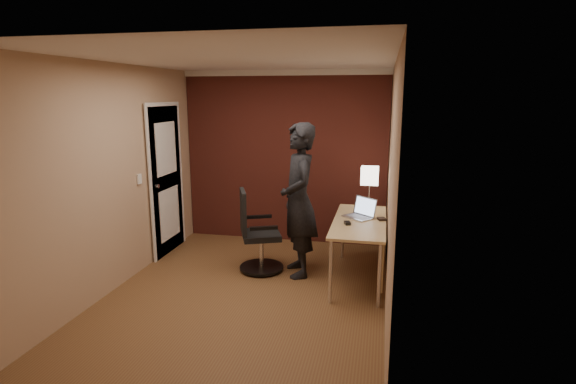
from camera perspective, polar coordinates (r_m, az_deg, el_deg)
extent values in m
plane|color=brown|center=(5.13, -5.24, -12.67)|extent=(4.00, 4.00, 0.00)
plane|color=white|center=(4.66, -5.86, 16.42)|extent=(4.00, 4.00, 0.00)
plane|color=tan|center=(6.65, -0.34, 4.42)|extent=(3.00, 0.00, 3.00)
plane|color=tan|center=(2.95, -17.32, -6.19)|extent=(3.00, 0.00, 3.00)
plane|color=tan|center=(5.38, -20.96, 1.74)|extent=(0.00, 4.00, 4.00)
plane|color=tan|center=(4.52, 12.90, 0.38)|extent=(0.00, 4.00, 4.00)
cube|color=maroon|center=(6.62, -0.40, 4.38)|extent=(2.98, 0.06, 2.50)
cube|color=silver|center=(6.55, -0.43, 14.91)|extent=(3.00, 0.08, 0.08)
cube|color=silver|center=(2.86, -18.52, 17.74)|extent=(3.00, 0.08, 0.08)
cube|color=silver|center=(5.29, -21.62, 14.72)|extent=(0.08, 4.00, 0.08)
cube|color=silver|center=(4.44, 13.13, 15.87)|extent=(0.08, 4.00, 0.08)
cube|color=silver|center=(6.35, -15.26, 1.32)|extent=(0.05, 0.82, 2.02)
cube|color=silver|center=(6.34, -15.14, 1.32)|extent=(0.02, 0.92, 2.12)
cylinder|color=silver|center=(6.04, -16.30, 0.72)|extent=(0.05, 0.05, 0.05)
cube|color=silver|center=(5.77, -18.36, 1.57)|extent=(0.02, 0.08, 0.12)
cube|color=#D9B47D|center=(5.29, 9.08, -3.72)|extent=(0.60, 1.50, 0.03)
cube|color=#D9B47D|center=(5.37, 11.98, -6.79)|extent=(0.02, 1.38, 0.54)
cylinder|color=silver|center=(4.77, 5.42, -10.04)|extent=(0.04, 0.04, 0.70)
cylinder|color=silver|center=(6.07, 6.96, -5.16)|extent=(0.04, 0.04, 0.70)
cylinder|color=silver|center=(4.75, 11.52, -10.36)|extent=(0.04, 0.04, 0.70)
cylinder|color=silver|center=(6.05, 11.70, -5.39)|extent=(0.04, 0.04, 0.70)
cube|color=silver|center=(5.86, 10.18, -1.95)|extent=(0.11, 0.11, 0.01)
cylinder|color=silver|center=(5.83, 10.24, -0.44)|extent=(0.01, 0.01, 0.30)
cube|color=white|center=(5.78, 10.34, 2.07)|extent=(0.22, 0.22, 0.22)
cube|color=silver|center=(5.38, 8.88, -3.18)|extent=(0.40, 0.39, 0.01)
cube|color=silver|center=(5.44, 9.76, -1.78)|extent=(0.29, 0.26, 0.22)
cube|color=#B2CCF2|center=(5.43, 9.76, -1.80)|extent=(0.26, 0.23, 0.19)
cube|color=gray|center=(5.37, 8.87, -3.12)|extent=(0.30, 0.28, 0.00)
cube|color=black|center=(5.10, 7.54, -3.93)|extent=(0.09, 0.11, 0.03)
cube|color=black|center=(5.34, 11.81, -3.37)|extent=(0.12, 0.13, 0.02)
cylinder|color=black|center=(5.72, -3.37, -9.50)|extent=(0.55, 0.55, 0.03)
cylinder|color=silver|center=(5.65, -3.40, -7.56)|extent=(0.06, 0.06, 0.41)
cube|color=black|center=(5.58, -3.42, -5.48)|extent=(0.59, 0.59, 0.07)
cube|color=black|center=(5.47, -5.71, -2.56)|extent=(0.20, 0.40, 0.54)
cube|color=black|center=(5.77, -3.74, -3.15)|extent=(0.33, 0.17, 0.04)
cube|color=black|center=(5.29, -3.12, -4.59)|extent=(0.33, 0.17, 0.04)
imported|color=black|center=(5.35, 1.37, -1.08)|extent=(0.66, 0.79, 1.85)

